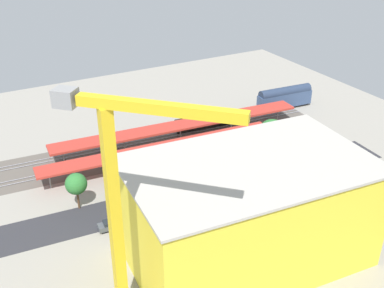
# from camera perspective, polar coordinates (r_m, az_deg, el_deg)

# --- Properties ---
(ground_plane) EXTENTS (146.39, 146.39, 0.00)m
(ground_plane) POSITION_cam_1_polar(r_m,az_deg,el_deg) (96.04, -0.92, -5.31)
(ground_plane) COLOR gray
(ground_plane) RESTS_ON ground
(rail_bed) EXTENTS (92.34, 21.49, 0.01)m
(rail_bed) POSITION_cam_1_polar(r_m,az_deg,el_deg) (111.49, -5.67, -0.47)
(rail_bed) COLOR #5B544C
(rail_bed) RESTS_ON ground
(street_asphalt) EXTENTS (91.92, 15.92, 0.01)m
(street_asphalt) POSITION_cam_1_polar(r_m,az_deg,el_deg) (94.25, -0.22, -6.01)
(street_asphalt) COLOR #2D2D33
(street_asphalt) RESTS_ON ground
(track_rails) EXTENTS (91.24, 15.09, 0.12)m
(track_rails) POSITION_cam_1_polar(r_m,az_deg,el_deg) (111.41, -5.67, -0.39)
(track_rails) COLOR #9E9EA8
(track_rails) RESTS_ON ground
(platform_canopy_near) EXTENTS (53.56, 8.84, 4.18)m
(platform_canopy_near) POSITION_cam_1_polar(r_m,az_deg,el_deg) (102.86, -3.76, -0.45)
(platform_canopy_near) COLOR #B73328
(platform_canopy_near) RESTS_ON ground
(platform_canopy_far) EXTENTS (61.89, 9.76, 4.49)m
(platform_canopy_far) POSITION_cam_1_polar(r_m,az_deg,el_deg) (112.22, -1.43, 2.27)
(platform_canopy_far) COLOR #B73328
(platform_canopy_far) RESTS_ON ground
(locomotive) EXTENTS (16.28, 3.69, 4.88)m
(locomotive) POSITION_cam_1_polar(r_m,az_deg,el_deg) (120.72, 1.66, 2.85)
(locomotive) COLOR black
(locomotive) RESTS_ON ground
(passenger_coach) EXTENTS (16.43, 4.10, 6.21)m
(passenger_coach) POSITION_cam_1_polar(r_m,az_deg,el_deg) (133.77, 11.13, 5.58)
(passenger_coach) COLOR black
(passenger_coach) RESTS_ON ground
(parked_car_0) EXTENTS (4.46, 2.28, 1.56)m
(parked_car_0) POSITION_cam_1_polar(r_m,az_deg,el_deg) (99.36, 9.39, -4.03)
(parked_car_0) COLOR black
(parked_car_0) RESTS_ON ground
(parked_car_1) EXTENTS (4.54, 2.26, 1.75)m
(parked_car_1) POSITION_cam_1_polar(r_m,az_deg,el_deg) (95.95, 5.85, -4.96)
(parked_car_1) COLOR black
(parked_car_1) RESTS_ON ground
(parked_car_2) EXTENTS (4.85, 2.43, 1.57)m
(parked_car_2) POSITION_cam_1_polar(r_m,az_deg,el_deg) (92.54, 2.38, -6.22)
(parked_car_2) COLOR black
(parked_car_2) RESTS_ON ground
(parked_car_3) EXTENTS (4.23, 2.08, 1.69)m
(parked_car_3) POSITION_cam_1_polar(r_m,az_deg,el_deg) (90.01, -0.96, -7.23)
(parked_car_3) COLOR black
(parked_car_3) RESTS_ON ground
(parked_car_4) EXTENTS (4.36, 2.10, 1.74)m
(parked_car_4) POSITION_cam_1_polar(r_m,az_deg,el_deg) (87.73, -5.21, -8.38)
(parked_car_4) COLOR black
(parked_car_4) RESTS_ON ground
(parked_car_5) EXTENTS (4.62, 2.28, 1.75)m
(parked_car_5) POSITION_cam_1_polar(r_m,az_deg,el_deg) (85.83, -9.79, -9.64)
(parked_car_5) COLOR black
(parked_car_5) RESTS_ON ground
(construction_building) EXTENTS (37.96, 24.73, 16.88)m
(construction_building) POSITION_cam_1_polar(r_m,az_deg,el_deg) (75.08, 6.68, -8.21)
(construction_building) COLOR yellow
(construction_building) RESTS_ON ground
(construction_roof_slab) EXTENTS (38.61, 25.37, 0.40)m
(construction_roof_slab) POSITION_cam_1_polar(r_m,az_deg,el_deg) (70.42, 7.06, -2.49)
(construction_roof_slab) COLOR #B7B2A8
(construction_roof_slab) RESTS_ON construction_building
(tower_crane) EXTENTS (16.11, 15.84, 34.22)m
(tower_crane) POSITION_cam_1_polar(r_m,az_deg,el_deg) (56.43, -8.42, -8.09)
(tower_crane) COLOR gray
(tower_crane) RESTS_ON ground
(box_truck_0) EXTENTS (9.36, 3.14, 3.26)m
(box_truck_0) POSITION_cam_1_polar(r_m,az_deg,el_deg) (97.18, 7.19, -4.00)
(box_truck_0) COLOR black
(box_truck_0) RESTS_ON ground
(box_truck_1) EXTENTS (8.62, 2.37, 3.59)m
(box_truck_1) POSITION_cam_1_polar(r_m,az_deg,el_deg) (97.37, 6.88, -3.82)
(box_truck_1) COLOR black
(box_truck_1) RESTS_ON ground
(street_tree_0) EXTENTS (4.18, 4.18, 6.50)m
(street_tree_0) POSITION_cam_1_polar(r_m,az_deg,el_deg) (92.33, -8.04, -3.89)
(street_tree_0) COLOR brown
(street_tree_0) RESTS_ON ground
(street_tree_1) EXTENTS (4.09, 4.09, 7.42)m
(street_tree_1) POSITION_cam_1_polar(r_m,az_deg,el_deg) (89.83, -13.83, -4.72)
(street_tree_1) COLOR brown
(street_tree_1) RESTS_ON ground
(street_tree_2) EXTENTS (5.30, 5.30, 7.93)m
(street_tree_2) POSITION_cam_1_polar(r_m,az_deg,el_deg) (91.45, -8.34, -3.59)
(street_tree_2) COLOR brown
(street_tree_2) RESTS_ON ground
(street_tree_3) EXTENTS (6.24, 6.24, 9.18)m
(street_tree_3) POSITION_cam_1_polar(r_m,az_deg,el_deg) (105.79, 9.64, 1.31)
(street_tree_3) COLOR brown
(street_tree_3) RESTS_ON ground
(street_tree_4) EXTENTS (6.10, 6.10, 8.07)m
(street_tree_4) POSITION_cam_1_polar(r_m,az_deg,el_deg) (98.71, 2.65, -0.98)
(street_tree_4) COLOR brown
(street_tree_4) RESTS_ON ground
(street_tree_5) EXTENTS (4.03, 4.03, 6.23)m
(street_tree_5) POSITION_cam_1_polar(r_m,az_deg,el_deg) (92.40, -6.93, -3.91)
(street_tree_5) COLOR brown
(street_tree_5) RESTS_ON ground
(traffic_light) EXTENTS (0.50, 0.36, 6.96)m
(traffic_light) POSITION_cam_1_polar(r_m,az_deg,el_deg) (93.30, -3.92, -3.14)
(traffic_light) COLOR #333333
(traffic_light) RESTS_ON ground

